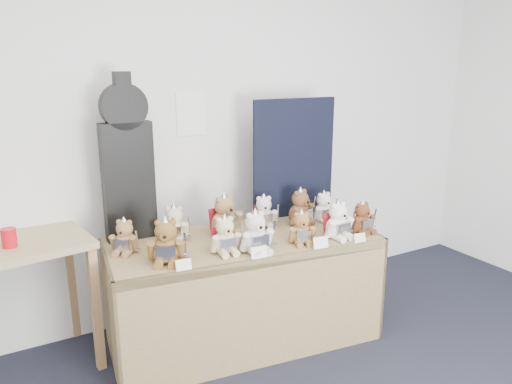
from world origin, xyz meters
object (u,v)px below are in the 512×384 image
guitar_case (127,160)px  teddy_front_centre (256,234)px  teddy_back_right (301,209)px  teddy_front_far_right (338,222)px  teddy_back_far_left (125,238)px  teddy_front_far_left (166,243)px  display_table (247,265)px  teddy_front_end (362,219)px  red_cup (9,238)px  teddy_front_left (225,237)px  teddy_front_right (302,229)px  teddy_back_centre_left (225,217)px  teddy_back_centre_right (264,213)px  teddy_back_end (324,208)px  teddy_back_left (174,225)px

guitar_case → teddy_front_centre: 0.92m
teddy_front_centre → teddy_back_right: (0.53, 0.30, -0.00)m
teddy_front_far_right → teddy_back_far_left: bearing=159.6°
teddy_front_far_left → teddy_back_right: 1.07m
display_table → teddy_front_end: (0.76, -0.21, 0.25)m
red_cup → teddy_front_left: (1.13, -0.42, -0.06)m
teddy_front_right → teddy_back_right: bearing=74.1°
display_table → teddy_front_right: (0.29, -0.18, 0.25)m
guitar_case → teddy_back_far_left: 0.49m
teddy_back_centre_left → teddy_back_right: (0.55, -0.07, -0.01)m
guitar_case → teddy_front_far_right: size_ratio=3.85×
guitar_case → teddy_back_centre_right: 0.98m
guitar_case → teddy_front_far_left: bearing=-83.7°
teddy_front_far_right → teddy_back_end: bearing=65.9°
display_table → teddy_back_left: size_ratio=6.94×
teddy_front_far_left → teddy_back_centre_left: 0.56m
teddy_front_left → display_table: bearing=30.1°
guitar_case → teddy_front_right: size_ratio=4.48×
display_table → teddy_back_centre_left: bearing=113.6°
red_cup → teddy_back_centre_left: bearing=-6.1°
teddy_back_centre_right → teddy_back_far_left: (-0.96, -0.00, -0.00)m
teddy_front_far_right → teddy_back_centre_right: size_ratio=1.09×
red_cup → teddy_front_centre: bearing=-21.1°
teddy_front_far_left → teddy_back_centre_left: teddy_back_centre_left is taller
guitar_case → teddy_front_far_right: (1.16, -0.65, -0.41)m
teddy_back_end → teddy_front_far_left: bearing=-171.4°
display_table → guitar_case: bearing=151.9°
teddy_front_end → teddy_back_centre_left: teddy_back_centre_left is taller
teddy_front_far_left → display_table: bearing=30.2°
teddy_front_right → teddy_back_centre_left: size_ratio=0.77×
teddy_back_left → teddy_back_centre_right: 0.63m
teddy_front_far_left → teddy_back_right: bearing=34.2°
teddy_back_far_left → display_table: bearing=21.7°
guitar_case → teddy_front_end: guitar_case is taller
teddy_front_centre → teddy_back_centre_right: 0.47m
teddy_front_end → teddy_back_centre_left: (-0.82, 0.41, 0.03)m
teddy_back_end → red_cup: bearing=174.5°
teddy_front_end → teddy_back_far_left: size_ratio=1.00×
display_table → teddy_back_centre_right: (0.24, 0.21, 0.25)m
teddy_front_right → teddy_back_right: 0.38m
display_table → teddy_back_centre_right: teddy_back_centre_right is taller
display_table → teddy_back_end: (0.68, 0.11, 0.25)m
guitar_case → red_cup: guitar_case is taller
teddy_back_far_left → teddy_front_centre: bearing=9.1°
teddy_front_far_left → teddy_front_end: (1.31, -0.15, -0.02)m
teddy_back_centre_left → teddy_back_centre_right: teddy_back_centre_left is taller
teddy_front_centre → teddy_front_end: (0.79, -0.04, -0.02)m
teddy_front_far_left → teddy_front_far_right: (1.10, -0.15, -0.01)m
display_table → teddy_front_far_left: size_ratio=6.18×
guitar_case → teddy_front_end: bearing=-25.7°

